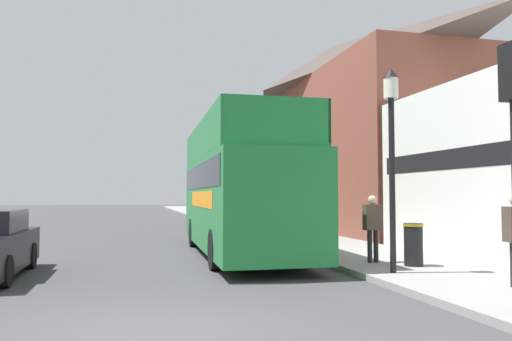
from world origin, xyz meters
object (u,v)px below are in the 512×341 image
pedestrian_third (373,222)px  lamp_post_second (276,153)px  tour_bus (240,195)px  lamp_post_nearest (391,130)px  litter_bin (413,243)px  parked_car_ahead_of_bus (219,220)px

pedestrian_third → lamp_post_second: size_ratio=0.34×
tour_bus → pedestrian_third: (2.66, -3.46, -0.69)m
tour_bus → lamp_post_nearest: size_ratio=2.14×
lamp_post_second → litter_bin: size_ratio=4.81×
lamp_post_second → parked_car_ahead_of_bus: bearing=120.4°
lamp_post_nearest → litter_bin: 2.89m
tour_bus → lamp_post_second: bearing=60.8°
parked_car_ahead_of_bus → lamp_post_nearest: lamp_post_nearest is taller
lamp_post_nearest → lamp_post_second: lamp_post_second is taller
tour_bus → litter_bin: tour_bus is taller
tour_bus → parked_car_ahead_of_bus: (0.54, 6.89, -1.10)m
pedestrian_third → lamp_post_nearest: lamp_post_nearest is taller
pedestrian_third → litter_bin: (0.66, -0.78, -0.47)m
litter_bin → lamp_post_second: bearing=97.1°
tour_bus → pedestrian_third: bearing=-50.8°
parked_car_ahead_of_bus → litter_bin: size_ratio=4.43×
lamp_post_second → pedestrian_third: bearing=-87.2°
pedestrian_third → parked_car_ahead_of_bus: bearing=101.6°
parked_car_ahead_of_bus → pedestrian_third: 10.58m
tour_bus → lamp_post_nearest: lamp_post_nearest is taller
parked_car_ahead_of_bus → litter_bin: (2.78, -11.13, -0.07)m
parked_car_ahead_of_bus → lamp_post_second: 4.44m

